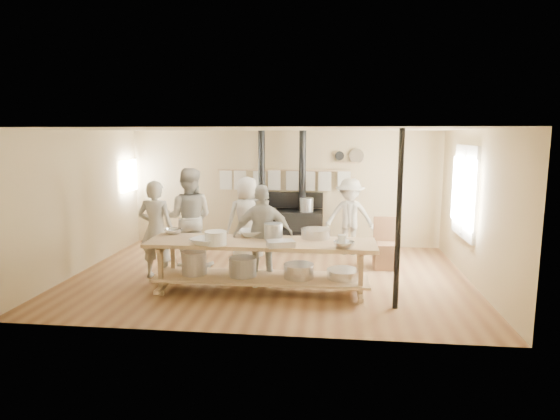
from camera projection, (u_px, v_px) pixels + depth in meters
The scene contains 24 objects.
ground at pixel (269, 276), 8.40m from camera, with size 7.00×7.00×0.00m, color brown.
room_shell at pixel (269, 186), 8.14m from camera, with size 7.00×7.00×7.00m.
window_right at pixel (465, 192), 8.36m from camera, with size 0.09×1.50×1.65m.
left_opening at pixel (129, 176), 10.49m from camera, with size 0.00×0.90×0.90m.
stove at pixel (282, 225), 10.39m from camera, with size 1.90×0.75×2.60m.
towel_rail at pixel (283, 178), 10.51m from camera, with size 3.00×0.04×0.47m.
back_wall_shelf at pixel (349, 158), 10.30m from camera, with size 0.63×0.14×0.32m.
prep_table at pixel (261, 261), 7.43m from camera, with size 3.60×0.90×0.85m.
support_post at pixel (399, 221), 6.64m from camera, with size 0.08×0.08×2.60m, color black.
cook_far_left at pixel (156, 229), 8.20m from camera, with size 0.63×0.41×1.73m, color #B4AE9F.
cook_left at pixel (189, 218), 8.86m from camera, with size 0.92×0.72×1.90m, color #B4AE9F.
cook_center at pixel (247, 219), 9.35m from camera, with size 0.83×0.54×1.69m, color #B4AE9F.
cook_right at pixel (263, 236), 7.71m from camera, with size 1.00×0.42×1.70m, color #B4AE9F.
cook_by_window at pixel (350, 217), 9.81m from camera, with size 1.04×0.60×1.61m, color #B4AE9F.
chair at pixel (386, 253), 8.87m from camera, with size 0.46×0.46×0.96m.
bowl_white_a at pixel (205, 241), 7.14m from camera, with size 0.42×0.42×0.10m, color white.
bowl_steel_a at pixel (173, 232), 7.87m from camera, with size 0.29×0.29×0.09m, color silver.
bowl_white_b at pixel (251, 233), 7.72m from camera, with size 0.43×0.43×0.11m, color white.
bowl_steel_b at pixel (344, 245), 6.91m from camera, with size 0.31×0.31×0.10m, color silver.
roasting_pan at pixel (281, 243), 7.01m from camera, with size 0.40×0.27×0.09m, color #B2B2B7.
mixing_bowl_large at pixel (316, 233), 7.58m from camera, with size 0.48×0.48×0.15m, color silver.
bucket_galv at pixel (273, 232), 7.42m from camera, with size 0.29×0.29×0.27m, color gray.
deep_bowl_enamel at pixel (216, 238), 7.11m from camera, with size 0.33×0.33×0.21m, color white.
pitcher at pixel (342, 242), 6.90m from camera, with size 0.13×0.13×0.20m, color white.
Camera 1 is at (1.11, -8.03, 2.50)m, focal length 30.00 mm.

